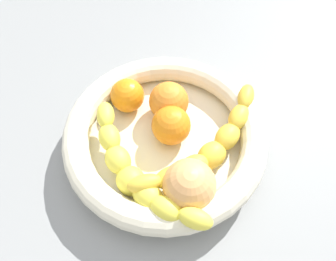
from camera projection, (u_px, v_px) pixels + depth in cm
name	position (u px, v px, depth cm)	size (l,w,h in cm)	color
kitchen_counter	(168.00, 153.00, 54.80)	(120.00, 120.00, 3.00)	gray
fruit_bowl	(168.00, 138.00, 50.87)	(30.62, 30.62, 6.10)	beige
banana_draped_left	(139.00, 174.00, 45.34)	(16.43, 20.14, 5.54)	yellow
banana_draped_right	(211.00, 148.00, 47.80)	(19.84, 18.65, 5.12)	yellow
orange_front	(174.00, 125.00, 49.74)	(5.94, 5.94, 5.94)	orange
orange_mid_left	(172.00, 101.00, 51.99)	(6.24, 6.24, 6.24)	orange
orange_mid_right	(130.00, 95.00, 53.16)	(5.42, 5.42, 5.42)	orange
peach_blush	(193.00, 185.00, 43.84)	(7.19, 7.19, 7.19)	#EEA65F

